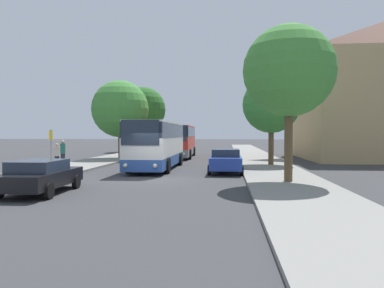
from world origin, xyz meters
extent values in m
plane|color=#38383A|center=(0.00, 0.00, 0.00)|extent=(300.00, 300.00, 0.00)
cube|color=gray|center=(-7.00, 0.00, 0.07)|extent=(4.00, 120.00, 0.15)
cube|color=gray|center=(7.00, 0.00, 0.07)|extent=(4.00, 120.00, 0.15)
cube|color=#2D519E|center=(-0.83, 5.87, 0.62)|extent=(2.49, 10.12, 0.70)
cube|color=silver|center=(-0.83, 5.87, 1.59)|extent=(2.49, 10.12, 1.24)
cube|color=#232D3D|center=(-0.83, 5.87, 2.69)|extent=(2.51, 9.92, 0.95)
cube|color=silver|center=(-0.83, 5.87, 3.22)|extent=(2.44, 9.92, 0.12)
cube|color=#232D3D|center=(-0.86, 0.78, 2.54)|extent=(2.20, 0.07, 1.45)
sphere|color=#F4EAC1|center=(-1.71, 0.77, 0.66)|extent=(0.24, 0.24, 0.24)
sphere|color=#F4EAC1|center=(0.00, 0.76, 0.66)|extent=(0.24, 0.24, 0.24)
cylinder|color=black|center=(-2.07, 2.84, 0.50)|extent=(0.30, 1.00, 1.00)
cylinder|color=black|center=(0.37, 2.83, 0.50)|extent=(0.30, 1.00, 1.00)
cylinder|color=black|center=(-2.04, 8.91, 0.50)|extent=(0.30, 1.00, 1.00)
cylinder|color=black|center=(0.40, 8.89, 0.50)|extent=(0.30, 1.00, 1.00)
cube|color=gray|center=(-0.86, 18.69, 0.62)|extent=(2.83, 10.67, 0.70)
cube|color=red|center=(-0.86, 18.69, 1.58)|extent=(2.83, 10.67, 1.22)
cube|color=#232D3D|center=(-0.86, 18.69, 2.67)|extent=(2.85, 10.46, 0.95)
cube|color=red|center=(-0.86, 18.69, 3.20)|extent=(2.77, 10.46, 0.12)
cube|color=#232D3D|center=(-0.72, 13.36, 2.52)|extent=(2.29, 0.12, 1.45)
sphere|color=#F4EAC1|center=(-1.61, 13.32, 0.66)|extent=(0.24, 0.24, 0.24)
sphere|color=#F4EAC1|center=(0.17, 13.37, 0.66)|extent=(0.24, 0.24, 0.24)
cylinder|color=black|center=(-2.05, 15.48, 0.50)|extent=(0.33, 1.01, 1.00)
cylinder|color=black|center=(0.49, 15.55, 0.50)|extent=(0.33, 1.01, 1.00)
cylinder|color=black|center=(-2.22, 21.84, 0.50)|extent=(0.33, 1.01, 1.00)
cylinder|color=black|center=(0.33, 21.91, 0.50)|extent=(0.33, 1.01, 1.00)
cube|color=black|center=(-3.63, -5.22, 0.62)|extent=(2.08, 4.54, 0.61)
cube|color=#232D3D|center=(-3.63, -5.40, 1.15)|extent=(1.78, 2.38, 0.46)
cylinder|color=black|center=(-4.65, -3.86, 0.31)|extent=(0.22, 0.63, 0.62)
cylinder|color=black|center=(-2.70, -3.80, 0.31)|extent=(0.22, 0.63, 0.62)
cylinder|color=black|center=(-2.62, -6.58, 0.31)|extent=(0.22, 0.63, 0.62)
cube|color=#233D9E|center=(3.97, 3.36, 0.68)|extent=(1.93, 4.13, 0.73)
cube|color=#232D3D|center=(3.97, 3.53, 1.27)|extent=(1.69, 2.15, 0.46)
cylinder|color=black|center=(4.92, 2.08, 0.31)|extent=(0.20, 0.62, 0.62)
cylinder|color=black|center=(3.01, 2.09, 0.31)|extent=(0.20, 0.62, 0.62)
cylinder|color=black|center=(4.93, 4.64, 0.31)|extent=(0.20, 0.62, 0.62)
cylinder|color=black|center=(3.02, 4.64, 0.31)|extent=(0.20, 0.62, 0.62)
cylinder|color=gray|center=(-6.90, 2.40, 1.44)|extent=(0.08, 0.08, 2.57)
cube|color=yellow|center=(-6.90, 2.40, 2.37)|extent=(0.03, 0.45, 0.60)
cylinder|color=#23232D|center=(-7.55, 4.58, 0.54)|extent=(0.30, 0.30, 0.79)
cylinder|color=#B2A899|center=(-7.55, 4.58, 1.27)|extent=(0.36, 0.36, 0.66)
sphere|color=tan|center=(-7.55, 4.58, 1.70)|extent=(0.21, 0.21, 0.21)
cylinder|color=#23232D|center=(-7.67, 5.76, 0.59)|extent=(0.30, 0.30, 0.89)
cylinder|color=#236656|center=(-7.67, 5.76, 1.41)|extent=(0.36, 0.36, 0.74)
sphere|color=tan|center=(-7.67, 5.76, 1.90)|extent=(0.24, 0.24, 0.24)
cylinder|color=#513D23|center=(-6.05, 14.69, 1.48)|extent=(0.40, 0.40, 2.65)
sphere|color=#428938|center=(-6.05, 14.69, 4.82)|extent=(5.38, 5.38, 5.38)
cylinder|color=brown|center=(-7.40, 30.48, 1.83)|extent=(0.40, 0.40, 3.36)
sphere|color=#286023|center=(-7.40, 30.48, 5.81)|extent=(6.13, 6.13, 6.13)
cylinder|color=brown|center=(7.35, 8.57, 1.60)|extent=(0.40, 0.40, 2.90)
sphere|color=#387F33|center=(7.35, 8.57, 4.67)|extent=(4.30, 4.30, 4.30)
cylinder|color=brown|center=(7.02, -1.50, 2.00)|extent=(0.40, 0.40, 3.69)
sphere|color=#428938|center=(7.02, -1.50, 5.51)|extent=(4.44, 4.44, 4.44)
camera|label=1|loc=(4.04, -19.99, 2.46)|focal=35.00mm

